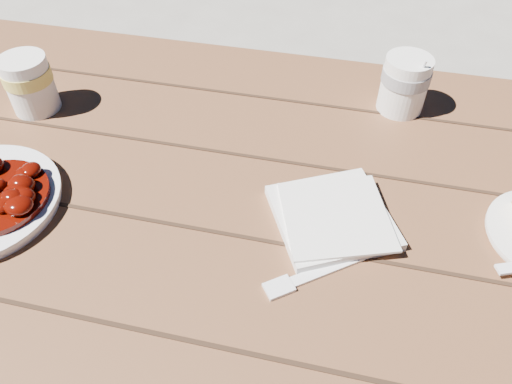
# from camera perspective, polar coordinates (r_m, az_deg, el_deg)

# --- Properties ---
(picnic_table) EXTENTS (2.00, 1.55, 0.75)m
(picnic_table) POSITION_cam_1_polar(r_m,az_deg,el_deg) (0.84, 7.78, -9.29)
(picnic_table) COLOR brown
(picnic_table) RESTS_ON ground
(coffee_cup) EXTENTS (0.08, 0.08, 0.10)m
(coffee_cup) POSITION_cam_1_polar(r_m,az_deg,el_deg) (0.89, 16.58, 11.71)
(coffee_cup) COLOR white
(coffee_cup) RESTS_ON picnic_table
(napkin_stack) EXTENTS (0.20, 0.20, 0.01)m
(napkin_stack) POSITION_cam_1_polar(r_m,az_deg,el_deg) (0.69, 8.67, -2.85)
(napkin_stack) COLOR white
(napkin_stack) RESTS_ON picnic_table
(fork_table) EXTENTS (0.14, 0.12, 0.00)m
(fork_table) POSITION_cam_1_polar(r_m,az_deg,el_deg) (0.65, 8.67, -8.45)
(fork_table) COLOR white
(fork_table) RESTS_ON picnic_table
(second_cup) EXTENTS (0.08, 0.08, 0.10)m
(second_cup) POSITION_cam_1_polar(r_m,az_deg,el_deg) (0.94, -24.43, 11.17)
(second_cup) COLOR white
(second_cup) RESTS_ON picnic_table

